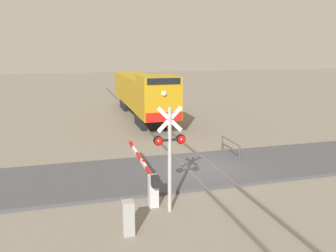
% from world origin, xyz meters
% --- Properties ---
extents(ground_plane, '(160.00, 160.00, 0.00)m').
position_xyz_m(ground_plane, '(0.00, 0.00, 0.00)').
color(ground_plane, gray).
extents(rail_track_left, '(0.08, 80.00, 0.15)m').
position_xyz_m(rail_track_left, '(-0.72, 0.00, 0.07)').
color(rail_track_left, '#59544C').
rests_on(rail_track_left, ground_plane).
extents(rail_track_right, '(0.08, 80.00, 0.15)m').
position_xyz_m(rail_track_right, '(0.72, 0.00, 0.07)').
color(rail_track_right, '#59544C').
rests_on(rail_track_right, ground_plane).
extents(road_surface, '(36.00, 5.05, 0.15)m').
position_xyz_m(road_surface, '(0.00, 0.00, 0.07)').
color(road_surface, '#47474C').
rests_on(road_surface, ground_plane).
extents(locomotive, '(2.71, 16.15, 4.12)m').
position_xyz_m(locomotive, '(0.00, 14.89, 2.16)').
color(locomotive, black).
rests_on(locomotive, ground_plane).
extents(crossing_signal, '(1.18, 0.33, 3.98)m').
position_xyz_m(crossing_signal, '(-2.74, -3.99, 2.47)').
color(crossing_signal, '#ADADB2').
rests_on(crossing_signal, ground_plane).
extents(crossing_gate, '(0.36, 5.98, 1.36)m').
position_xyz_m(crossing_gate, '(-3.23, -2.64, 0.85)').
color(crossing_gate, silver).
rests_on(crossing_gate, ground_plane).
extents(utility_cabinet, '(0.37, 0.38, 1.16)m').
position_xyz_m(utility_cabinet, '(-4.50, -5.22, 0.58)').
color(utility_cabinet, '#999993').
rests_on(utility_cabinet, ground_plane).
extents(guard_railing, '(0.08, 2.29, 0.95)m').
position_xyz_m(guard_railing, '(2.43, 1.70, 0.61)').
color(guard_railing, '#4C4742').
rests_on(guard_railing, ground_plane).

